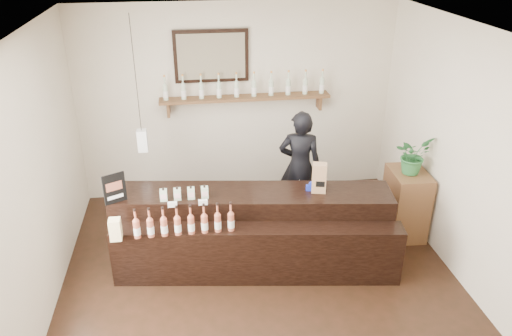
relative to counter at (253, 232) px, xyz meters
The scene contains 10 objects.
ground 0.72m from the counter, 85.37° to the right, with size 5.00×5.00×0.00m, color black.
room_shell 1.40m from the counter, 85.37° to the right, with size 5.00×5.00×5.00m.
back_wall_decor 2.24m from the counter, 93.57° to the left, with size 2.66×0.96×1.69m.
counter is the anchor object (origin of this frame).
promo_sign 1.65m from the counter, behind, with size 0.23×0.13×0.35m.
paper_bag 1.01m from the counter, ahead, with size 0.19×0.16×0.35m.
tape_dispenser 0.88m from the counter, ahead, with size 0.14×0.08×0.11m.
side_cabinet 2.08m from the counter, 10.02° to the left, with size 0.48×0.64×0.89m.
potted_plant 2.20m from the counter, 10.02° to the left, with size 0.43×0.37×0.48m, color #2C6E36.
shopkeeper 1.32m from the counter, 51.50° to the left, with size 0.64×0.42×1.76m, color black.
Camera 1 is at (-0.71, -4.32, 3.67)m, focal length 35.00 mm.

